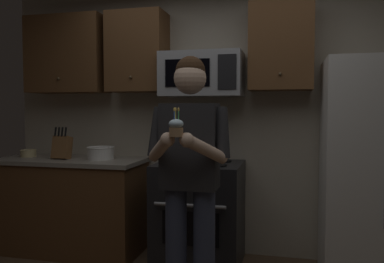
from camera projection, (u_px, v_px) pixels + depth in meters
wall_back at (223, 120)px, 3.83m from camera, size 4.40×0.10×2.60m
oven_range at (199, 213)px, 3.53m from camera, size 0.76×0.70×0.93m
microwave at (202, 75)px, 3.58m from camera, size 0.74×0.41×0.40m
refrigerator at (382, 172)px, 3.12m from camera, size 0.90×0.75×1.80m
cabinet_row_upper at (145, 52)px, 3.75m from camera, size 2.78×0.36×0.76m
counter_left at (72, 204)px, 3.86m from camera, size 1.44×0.66×0.92m
knife_block at (62, 147)px, 3.80m from camera, size 0.16×0.15×0.32m
bowl_large_white at (101, 153)px, 3.77m from camera, size 0.26×0.26×0.12m
bowl_small_colored at (28, 153)px, 3.97m from camera, size 0.16×0.16×0.07m
person at (190, 169)px, 2.66m from camera, size 0.60×0.48×1.76m
cupcake at (176, 127)px, 2.33m from camera, size 0.09×0.09×0.17m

